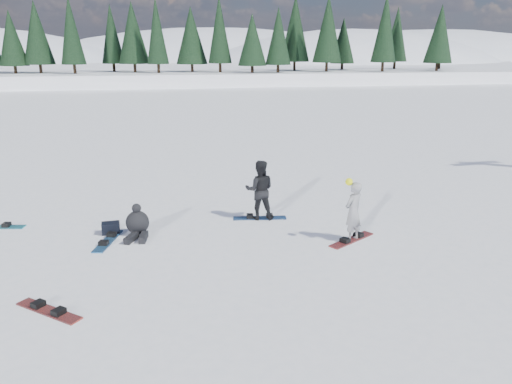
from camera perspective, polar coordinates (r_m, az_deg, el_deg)
ground at (r=12.44m, az=1.01°, el=-5.92°), size 420.00×420.00×0.00m
alpine_backdrop at (r=201.53m, az=-13.44°, el=10.59°), size 412.50×227.00×53.20m
snowboarder_woman at (r=12.60m, az=11.05°, el=-2.17°), size 0.67×0.61×1.67m
snowboarder_man at (r=13.94m, az=0.43°, el=0.24°), size 0.93×0.78×1.69m
seated_rider at (r=13.23m, az=-13.40°, el=-3.51°), size 0.72×1.06×0.84m
gear_bag at (r=13.59m, az=-16.26°, el=-3.97°), size 0.47×0.33×0.30m
snowboard_woman at (r=12.87m, az=10.87°, el=-5.39°), size 1.42×1.04×0.03m
snowboard_man at (r=14.20m, az=0.42°, el=-2.99°), size 1.52×0.48×0.03m
snowboard_loose_b at (r=10.21m, az=-22.61°, el=-12.43°), size 1.33×1.18×0.03m
snowboard_loose_a at (r=13.11m, az=-16.57°, el=-5.38°), size 0.65×1.52×0.03m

